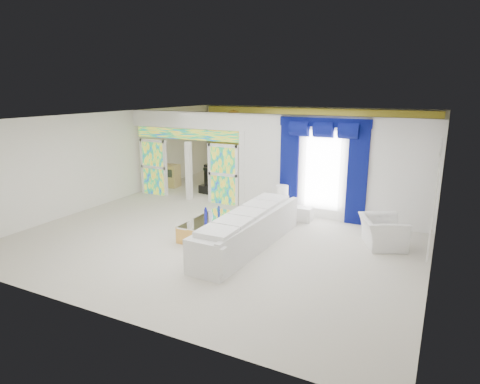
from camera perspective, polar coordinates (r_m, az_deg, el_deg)
The scene contains 22 objects.
floor at distance 12.29m, azimuth 1.27°, elevation -3.59°, with size 12.00×12.00×0.00m, color #B7AF9E.
dividing_wall at distance 12.13m, azimuth 12.60°, elevation 3.14°, with size 5.70×0.18×3.00m, color white.
dividing_header at distance 14.03m, azimuth -7.57°, elevation 9.87°, with size 4.30×0.18×0.55m, color white.
stained_panel_left at distance 15.10m, azimuth -11.85°, elevation 3.38°, with size 0.95×0.04×2.00m, color #994C3F.
stained_panel_right at distance 13.53m, azimuth -2.33°, elevation 2.44°, with size 0.95×0.04×2.00m, color #994C3F.
stained_transom at distance 14.08m, azimuth -7.51°, elevation 7.94°, with size 4.00×0.05×0.35m, color #994C3F.
window_pane at distance 12.11m, azimuth 11.32°, elevation 2.95°, with size 1.00×0.02×2.30m, color white.
blue_drape_left at distance 12.39m, azimuth 6.82°, elevation 3.14°, with size 0.55×0.10×2.80m, color #060342.
blue_drape_right at distance 11.87m, azimuth 15.92°, elevation 2.21°, with size 0.55×0.10×2.80m, color #060342.
blue_pelmet at distance 11.90m, azimuth 11.61°, elevation 9.41°, with size 2.60×0.12×0.25m, color #060342.
wall_mirror at distance 9.82m, azimuth 25.53°, elevation -0.19°, with size 0.04×2.70×1.90m, color white.
gold_curtains at distance 17.37m, azimuth 9.78°, elevation 6.53°, with size 9.70×0.12×2.90m, color gold.
white_sofa at distance 10.00m, azimuth 1.20°, elevation -5.47°, with size 0.87×4.08×0.78m, color silver.
coffee_table at distance 10.92m, azimuth -4.54°, elevation -4.79°, with size 0.63×1.89×0.42m, color gold.
console_table at distance 12.19m, azimuth 7.08°, elevation -2.84°, with size 1.23×0.39×0.41m, color silver.
table_lamp at distance 12.16m, azimuth 5.83°, elevation -0.44°, with size 0.36×0.36×0.58m, color silver.
armchair at distance 10.62m, azimuth 19.08°, elevation -5.25°, with size 1.11×0.97×0.72m, color silver.
grand_piano at distance 16.33m, azimuth -1.22°, elevation 2.50°, with size 1.34×1.76×0.89m, color black.
piano_bench at distance 15.04m, azimuth -4.07°, elevation 0.29°, with size 0.89×0.35×0.30m, color black.
tv_console at distance 16.28m, azimuth -9.53°, elevation 2.23°, with size 0.60×0.54×0.87m, color #A87D54.
chandelier at distance 15.81m, azimuth -0.92°, elevation 10.19°, with size 0.60×0.60×0.60m, color gold.
decanters at distance 10.97m, azimuth -4.05°, elevation -2.98°, with size 0.18×0.67×0.29m.
Camera 1 is at (5.03, -10.57, 3.76)m, focal length 30.86 mm.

